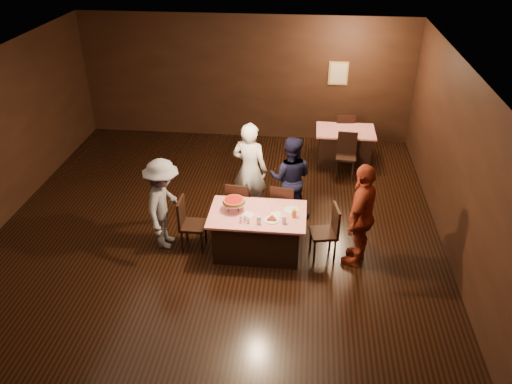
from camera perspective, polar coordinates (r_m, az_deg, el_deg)
room at (r=7.51m, az=-5.91°, el=5.94°), size 10.00×10.04×3.02m
main_table at (r=8.43m, az=0.18°, el=-4.65°), size 1.60×1.00×0.77m
back_table at (r=11.57m, az=10.04°, el=5.22°), size 1.30×0.90×0.77m
chair_far_left at (r=9.05m, az=-1.86°, el=-1.31°), size 0.47×0.47×0.95m
chair_far_right at (r=8.98m, az=3.21°, el=-1.59°), size 0.49×0.49×0.95m
chair_end_left at (r=8.54m, az=-7.19°, el=-3.68°), size 0.42×0.42×0.95m
chair_end_right at (r=8.36m, az=7.72°, el=-4.56°), size 0.49×0.49×0.95m
chair_back_near at (r=10.91m, az=10.25°, el=4.08°), size 0.45×0.45×0.95m
chair_back_far at (r=12.08m, az=9.94°, el=6.81°), size 0.46×0.46×0.95m
diner_white_jacket at (r=9.22m, az=-0.71°, el=2.57°), size 0.77×0.60×1.85m
diner_navy_hoodie at (r=9.17m, az=3.95°, el=1.58°), size 0.85×0.69×1.64m
diner_grey_knit at (r=8.51m, az=-10.51°, el=-1.39°), size 0.64×1.08×1.64m
diner_red_shirt at (r=8.10m, az=11.97°, el=-2.62°), size 0.82×1.15×1.81m
pizza_stand at (r=8.21m, az=-2.56°, el=-1.05°), size 0.38×0.38×0.22m
plate_with_slice at (r=8.04m, az=1.83°, el=-3.11°), size 0.25×0.25×0.06m
plate_empty at (r=8.31m, az=4.07°, el=-2.07°), size 0.25×0.25×0.01m
glass_front_left at (r=7.93m, az=0.32°, el=-3.23°), size 0.08×0.08×0.14m
glass_front_right at (r=7.94m, az=3.24°, el=-3.19°), size 0.08×0.08×0.14m
glass_amber at (r=8.11m, az=4.38°, el=-2.47°), size 0.08×0.08×0.14m
condiments at (r=7.97m, az=-1.31°, el=-3.19°), size 0.17×0.10×0.09m
napkin_center at (r=8.20m, az=2.27°, el=-2.56°), size 0.19×0.19×0.01m
napkin_left at (r=8.19m, az=-0.90°, el=-2.57°), size 0.21×0.21×0.01m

